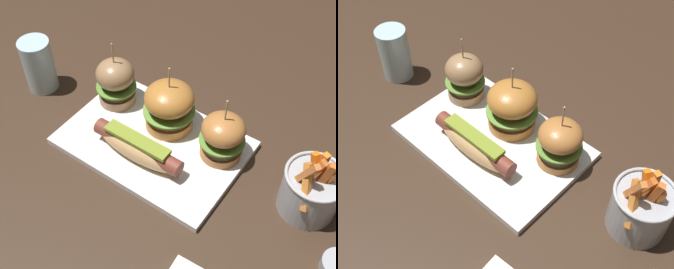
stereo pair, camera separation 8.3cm
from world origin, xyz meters
TOP-DOWN VIEW (x-y plane):
  - ground_plane at (0.00, 0.00)m, footprint 3.00×3.00m
  - platter_main at (0.00, 0.00)m, footprint 0.35×0.24m
  - hot_dog at (0.00, -0.05)m, footprint 0.19×0.05m
  - slider_left at (-0.13, 0.05)m, footprint 0.08×0.08m
  - slider_center at (0.00, 0.05)m, footprint 0.10×0.10m
  - slider_right at (0.12, 0.05)m, footprint 0.09×0.09m
  - fries_bucket at (0.30, 0.04)m, footprint 0.11×0.11m
  - water_glass at (-0.30, 0.00)m, footprint 0.07×0.07m

SIDE VIEW (x-z plane):
  - ground_plane at x=0.00m, z-range 0.00..0.00m
  - platter_main at x=0.00m, z-range 0.00..0.01m
  - hot_dog at x=0.00m, z-range 0.01..0.06m
  - fries_bucket at x=0.30m, z-range -0.02..0.12m
  - water_glass at x=-0.30m, z-range 0.00..0.12m
  - slider_right at x=0.12m, z-range -0.01..0.13m
  - slider_center at x=0.00m, z-range -0.01..0.14m
  - slider_left at x=-0.13m, z-range -0.01..0.14m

